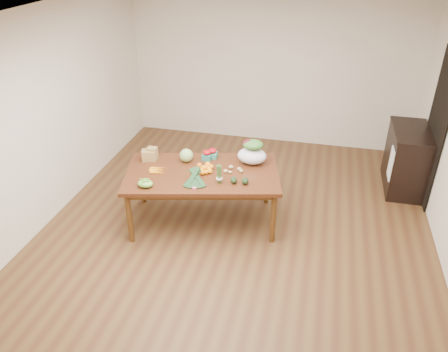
% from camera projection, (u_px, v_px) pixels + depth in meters
% --- Properties ---
extents(floor, '(6.00, 6.00, 0.00)m').
position_uv_depth(floor, '(235.00, 234.00, 5.67)').
color(floor, brown).
rests_on(floor, ground).
extents(ceiling, '(5.00, 6.00, 0.02)m').
position_uv_depth(ceiling, '(238.00, 16.00, 4.33)').
color(ceiling, white).
rests_on(ceiling, room_walls).
extents(room_walls, '(5.02, 6.02, 2.70)m').
position_uv_depth(room_walls, '(236.00, 139.00, 5.00)').
color(room_walls, white).
rests_on(room_walls, floor).
extents(dining_table, '(2.13, 1.49, 0.75)m').
position_uv_depth(dining_table, '(203.00, 197.00, 5.75)').
color(dining_table, '#4F2812').
rests_on(dining_table, floor).
extents(doorway_dark, '(0.02, 1.00, 2.10)m').
position_uv_depth(doorway_dark, '(436.00, 129.00, 6.00)').
color(doorway_dark, black).
rests_on(doorway_dark, floor).
extents(cabinet, '(0.52, 1.02, 0.94)m').
position_uv_depth(cabinet, '(406.00, 159.00, 6.47)').
color(cabinet, black).
rests_on(cabinet, floor).
extents(dish_towel, '(0.02, 0.28, 0.45)m').
position_uv_depth(dish_towel, '(391.00, 164.00, 6.19)').
color(dish_towel, white).
rests_on(dish_towel, cabinet).
extents(paper_bag, '(0.29, 0.26, 0.17)m').
position_uv_depth(paper_bag, '(149.00, 154.00, 5.81)').
color(paper_bag, '#9E8046').
rests_on(paper_bag, dining_table).
extents(cabbage, '(0.18, 0.18, 0.18)m').
position_uv_depth(cabbage, '(186.00, 155.00, 5.77)').
color(cabbage, '#93B669').
rests_on(cabbage, dining_table).
extents(strawberry_basket_a, '(0.14, 0.14, 0.11)m').
position_uv_depth(strawberry_basket_a, '(207.00, 156.00, 5.84)').
color(strawberry_basket_a, red).
rests_on(strawberry_basket_a, dining_table).
extents(strawberry_basket_b, '(0.14, 0.14, 0.11)m').
position_uv_depth(strawberry_basket_b, '(213.00, 154.00, 5.88)').
color(strawberry_basket_b, '#B40C1F').
rests_on(strawberry_basket_b, dining_table).
extents(orange_a, '(0.07, 0.07, 0.07)m').
position_uv_depth(orange_a, '(199.00, 165.00, 5.64)').
color(orange_a, '#E25E0D').
rests_on(orange_a, dining_table).
extents(orange_b, '(0.07, 0.07, 0.07)m').
position_uv_depth(orange_b, '(208.00, 164.00, 5.66)').
color(orange_b, orange).
rests_on(orange_b, dining_table).
extents(orange_c, '(0.07, 0.07, 0.07)m').
position_uv_depth(orange_c, '(211.00, 167.00, 5.60)').
color(orange_c, orange).
rests_on(orange_c, dining_table).
extents(mandarin_cluster, '(0.22, 0.22, 0.10)m').
position_uv_depth(mandarin_cluster, '(205.00, 169.00, 5.53)').
color(mandarin_cluster, orange).
rests_on(mandarin_cluster, dining_table).
extents(carrots, '(0.26, 0.23, 0.03)m').
position_uv_depth(carrots, '(157.00, 170.00, 5.57)').
color(carrots, orange).
rests_on(carrots, dining_table).
extents(snap_pea_bag, '(0.19, 0.14, 0.09)m').
position_uv_depth(snap_pea_bag, '(145.00, 184.00, 5.23)').
color(snap_pea_bag, '#78B83E').
rests_on(snap_pea_bag, dining_table).
extents(kale_bunch, '(0.40, 0.46, 0.16)m').
position_uv_depth(kale_bunch, '(195.00, 179.00, 5.25)').
color(kale_bunch, '#153119').
rests_on(kale_bunch, dining_table).
extents(asparagus_bundle, '(0.10, 0.13, 0.26)m').
position_uv_depth(asparagus_bundle, '(219.00, 174.00, 5.26)').
color(asparagus_bundle, '#57803A').
rests_on(asparagus_bundle, dining_table).
extents(potato_a, '(0.06, 0.05, 0.05)m').
position_uv_depth(potato_a, '(226.00, 171.00, 5.53)').
color(potato_a, tan).
rests_on(potato_a, dining_table).
extents(potato_b, '(0.05, 0.04, 0.04)m').
position_uv_depth(potato_b, '(230.00, 172.00, 5.52)').
color(potato_b, tan).
rests_on(potato_b, dining_table).
extents(potato_c, '(0.05, 0.05, 0.05)m').
position_uv_depth(potato_c, '(239.00, 169.00, 5.58)').
color(potato_c, tan).
rests_on(potato_c, dining_table).
extents(potato_d, '(0.06, 0.05, 0.05)m').
position_uv_depth(potato_d, '(231.00, 167.00, 5.63)').
color(potato_d, tan).
rests_on(potato_d, dining_table).
extents(potato_e, '(0.05, 0.05, 0.04)m').
position_uv_depth(potato_e, '(241.00, 171.00, 5.54)').
color(potato_e, tan).
rests_on(potato_e, dining_table).
extents(avocado_a, '(0.11, 0.13, 0.08)m').
position_uv_depth(avocado_a, '(234.00, 180.00, 5.31)').
color(avocado_a, black).
rests_on(avocado_a, dining_table).
extents(avocado_b, '(0.11, 0.14, 0.08)m').
position_uv_depth(avocado_b, '(245.00, 181.00, 5.29)').
color(avocado_b, black).
rests_on(avocado_b, dining_table).
extents(salad_bag, '(0.44, 0.37, 0.30)m').
position_uv_depth(salad_bag, '(252.00, 153.00, 5.70)').
color(salad_bag, silver).
rests_on(salad_bag, dining_table).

